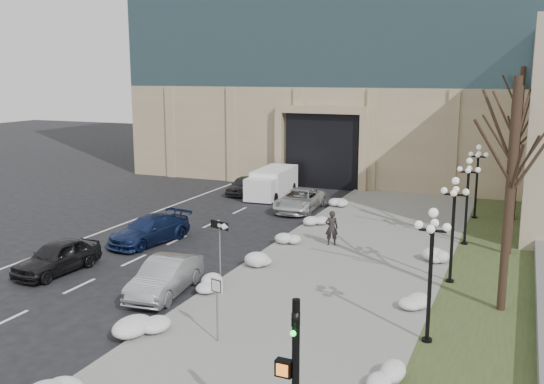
{
  "coord_description": "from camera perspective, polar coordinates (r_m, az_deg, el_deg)",
  "views": [
    {
      "loc": [
        10.87,
        -13.82,
        9.06
      ],
      "look_at": [
        -0.1,
        12.39,
        3.5
      ],
      "focal_mm": 40.0,
      "sensor_mm": 36.0,
      "label": 1
    }
  ],
  "objects": [
    {
      "name": "box_truck",
      "position": [
        45.57,
        -0.0,
        0.85
      ],
      "size": [
        2.56,
        6.43,
        2.0
      ],
      "rotation": [
        0.0,
        0.0,
        0.06
      ],
      "color": "white",
      "rests_on": "ground"
    },
    {
      "name": "snow_clump_d",
      "position": [
        28.94,
        -1.56,
        -6.55
      ],
      "size": [
        1.1,
        1.6,
        0.36
      ],
      "primitive_type": "ellipsoid",
      "color": "white",
      "rests_on": "sidewalk"
    },
    {
      "name": "pedestrian",
      "position": [
        32.21,
        5.63,
        -3.38
      ],
      "size": [
        0.8,
        0.66,
        1.87
      ],
      "primitive_type": "imported",
      "rotation": [
        0.0,
        0.0,
        3.51
      ],
      "color": "black",
      "rests_on": "sidewalk"
    },
    {
      "name": "snow_clump_g",
      "position": [
        41.73,
        6.38,
        -1.12
      ],
      "size": [
        1.1,
        1.6,
        0.36
      ],
      "primitive_type": "ellipsoid",
      "color": "white",
      "rests_on": "sidewalk"
    },
    {
      "name": "car_c",
      "position": [
        33.57,
        -11.46,
        -3.51
      ],
      "size": [
        2.98,
        5.39,
        1.48
      ],
      "primitive_type": "imported",
      "rotation": [
        0.0,
        0.0,
        -0.19
      ],
      "color": "navy",
      "rests_on": "ground"
    },
    {
      "name": "car_e",
      "position": [
        46.29,
        -2.7,
        0.64
      ],
      "size": [
        1.77,
        4.09,
        1.37
      ],
      "primitive_type": "imported",
      "rotation": [
        0.0,
        0.0,
        0.04
      ],
      "color": "#313136",
      "rests_on": "ground"
    },
    {
      "name": "snow_clump_j",
      "position": [
        30.27,
        15.47,
        -6.17
      ],
      "size": [
        1.1,
        1.6,
        0.36
      ],
      "primitive_type": "ellipsoid",
      "color": "white",
      "rests_on": "sidewalk"
    },
    {
      "name": "snow_clump_h",
      "position": [
        18.89,
        10.12,
        -16.75
      ],
      "size": [
        1.1,
        1.6,
        0.36
      ],
      "primitive_type": "ellipsoid",
      "color": "white",
      "rests_on": "sidewalk"
    },
    {
      "name": "snow_clump_f",
      "position": [
        36.74,
        4.24,
        -2.75
      ],
      "size": [
        1.1,
        1.6,
        0.36
      ],
      "primitive_type": "ellipsoid",
      "color": "white",
      "rests_on": "sidewalk"
    },
    {
      "name": "snow_clump_c",
      "position": [
        25.78,
        -5.18,
        -8.84
      ],
      "size": [
        1.1,
        1.6,
        0.36
      ],
      "primitive_type": "ellipsoid",
      "color": "white",
      "rests_on": "sidewalk"
    },
    {
      "name": "sidewalk",
      "position": [
        30.16,
        7.56,
        -6.39
      ],
      "size": [
        9.0,
        40.0,
        0.12
      ],
      "primitive_type": "cube",
      "color": "gray",
      "rests_on": "ground"
    },
    {
      "name": "tree_far",
      "position": [
        39.93,
        22.25,
        6.08
      ],
      "size": [
        3.2,
        3.2,
        9.5
      ],
      "color": "black",
      "rests_on": "ground"
    },
    {
      "name": "grass_strip",
      "position": [
        29.26,
        20.04,
        -7.56
      ],
      "size": [
        4.0,
        40.0,
        0.1
      ],
      "primitive_type": "cube",
      "color": "#354321",
      "rests_on": "ground"
    },
    {
      "name": "tree_near",
      "position": [
        24.04,
        21.64,
        2.56
      ],
      "size": [
        3.2,
        3.2,
        9.0
      ],
      "color": "black",
      "rests_on": "ground"
    },
    {
      "name": "ground",
      "position": [
        19.78,
        -14.32,
        -16.56
      ],
      "size": [
        160.0,
        160.0,
        0.0
      ],
      "primitive_type": "plane",
      "color": "black",
      "rests_on": "ground"
    },
    {
      "name": "lamppost_a",
      "position": [
        20.87,
        14.75,
        -5.98
      ],
      "size": [
        1.18,
        1.18,
        4.76
      ],
      "color": "black",
      "rests_on": "ground"
    },
    {
      "name": "car_b",
      "position": [
        25.79,
        -10.01,
        -7.87
      ],
      "size": [
        2.13,
        4.78,
        1.52
      ],
      "primitive_type": "imported",
      "rotation": [
        0.0,
        0.0,
        0.12
      ],
      "color": "#94979B",
      "rests_on": "ground"
    },
    {
      "name": "one_way_sign",
      "position": [
        25.87,
        -4.7,
        -3.91
      ],
      "size": [
        1.06,
        0.51,
        2.89
      ],
      "rotation": [
        0.0,
        0.0,
        -0.31
      ],
      "color": "slate",
      "rests_on": "ground"
    },
    {
      "name": "car_a",
      "position": [
        29.79,
        -19.56,
        -5.77
      ],
      "size": [
        2.09,
        4.55,
        1.51
      ],
      "primitive_type": "imported",
      "rotation": [
        0.0,
        0.0,
        -0.07
      ],
      "color": "black",
      "rests_on": "ground"
    },
    {
      "name": "curb",
      "position": [
        31.56,
        -0.38,
        -5.48
      ],
      "size": [
        0.3,
        40.0,
        0.14
      ],
      "primitive_type": "cube",
      "color": "gray",
      "rests_on": "ground"
    },
    {
      "name": "tree_mid",
      "position": [
        32.02,
        21.96,
        3.89
      ],
      "size": [
        3.2,
        3.2,
        8.5
      ],
      "color": "black",
      "rests_on": "ground"
    },
    {
      "name": "lamppost_b",
      "position": [
        27.12,
        16.71,
        -2.16
      ],
      "size": [
        1.18,
        1.18,
        4.76
      ],
      "color": "black",
      "rests_on": "ground"
    },
    {
      "name": "car_d",
      "position": [
        40.66,
        2.6,
        -0.75
      ],
      "size": [
        2.67,
        5.4,
        1.47
      ],
      "primitive_type": "imported",
      "rotation": [
        0.0,
        0.0,
        0.04
      ],
      "color": "silver",
      "rests_on": "ground"
    },
    {
      "name": "snow_clump_b",
      "position": [
        22.21,
        -11.72,
        -12.41
      ],
      "size": [
        1.1,
        1.6,
        0.36
      ],
      "primitive_type": "ellipsoid",
      "color": "white",
      "rests_on": "sidewalk"
    },
    {
      "name": "lamppost_d",
      "position": [
        39.86,
        18.76,
        1.84
      ],
      "size": [
        1.18,
        1.18,
        4.76
      ],
      "color": "black",
      "rests_on": "ground"
    },
    {
      "name": "snow_clump_e",
      "position": [
        32.59,
        1.45,
        -4.53
      ],
      "size": [
        1.1,
        1.6,
        0.36
      ],
      "primitive_type": "ellipsoid",
      "color": "white",
      "rests_on": "sidewalk"
    },
    {
      "name": "keep_sign",
      "position": [
        20.67,
        -5.22,
        -9.75
      ],
      "size": [
        0.5,
        0.19,
        2.35
      ],
      "rotation": [
        0.0,
        0.0,
        -0.29
      ],
      "color": "slate",
      "rests_on": "ground"
    },
    {
      "name": "stone_wall",
      "position": [
        31.09,
        23.97,
        -6.19
      ],
      "size": [
        0.5,
        30.0,
        0.7
      ],
      "primitive_type": "cube",
      "color": "slate",
      "rests_on": "ground"
    },
    {
      "name": "snow_clump_i",
      "position": [
        24.71,
        13.32,
        -10.01
      ],
      "size": [
        1.1,
        1.6,
        0.36
      ],
      "primitive_type": "ellipsoid",
      "color": "white",
      "rests_on": "sidewalk"
    },
    {
      "name": "lamppost_c",
      "position": [
        33.46,
        17.93,
        0.22
      ],
      "size": [
        1.18,
        1.18,
        4.76
      ],
      "color": "black",
      "rests_on": "ground"
    }
  ]
}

